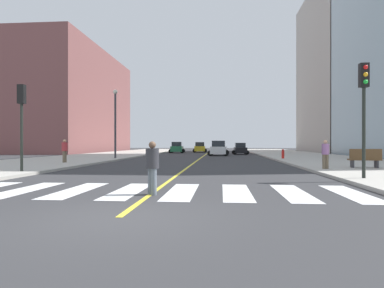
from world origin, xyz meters
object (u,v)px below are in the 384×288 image
object	(u,v)px
car_yellow_third	(200,148)
traffic_light_near_corner	(364,97)
park_bench	(365,159)
fire_hydrant	(283,154)
car_black_nearest	(240,149)
pedestrian_walking_west	(65,150)
traffic_light_far_corner	(22,110)
pedestrian_waiting_east	(325,153)
street_lamp	(115,117)
car_green_second	(177,148)
pedestrian_crossing	(152,165)
car_white_fourth	(219,149)

from	to	relation	value
car_yellow_third	traffic_light_near_corner	world-z (taller)	traffic_light_near_corner
park_bench	fire_hydrant	distance (m)	12.52
car_black_nearest	car_yellow_third	bearing A→B (deg)	-60.17
car_yellow_third	park_bench	size ratio (longest dim) A/B	2.24
pedestrian_walking_west	fire_hydrant	world-z (taller)	pedestrian_walking_west
traffic_light_far_corner	traffic_light_near_corner	bearing A→B (deg)	-7.62
pedestrian_walking_west	fire_hydrant	xyz separation A→B (m)	(17.80, 8.29, -0.54)
car_yellow_third	pedestrian_waiting_east	xyz separation A→B (m)	(9.66, -40.27, 0.21)
street_lamp	car_yellow_third	bearing A→B (deg)	76.38
car_black_nearest	car_green_second	distance (m)	12.14
traffic_light_far_corner	pedestrian_walking_west	world-z (taller)	traffic_light_far_corner
traffic_light_far_corner	pedestrian_crossing	size ratio (longest dim) A/B	2.72
car_green_second	fire_hydrant	world-z (taller)	car_green_second
car_green_second	fire_hydrant	xyz separation A→B (m)	(13.26, -22.95, -0.28)
car_black_nearest	pedestrian_walking_west	distance (m)	28.55
car_black_nearest	park_bench	size ratio (longest dim) A/B	2.06
pedestrian_walking_west	car_black_nearest	bearing A→B (deg)	157.59
pedestrian_waiting_east	car_white_fourth	bearing A→B (deg)	97.30
traffic_light_far_corner	car_white_fourth	bearing A→B (deg)	69.84
car_black_nearest	pedestrian_walking_west	size ratio (longest dim) A/B	2.15
street_lamp	traffic_light_far_corner	bearing A→B (deg)	-89.93
pedestrian_crossing	pedestrian_walking_west	world-z (taller)	pedestrian_walking_west
car_green_second	park_bench	bearing A→B (deg)	-68.25
traffic_light_near_corner	pedestrian_crossing	size ratio (longest dim) A/B	2.88
traffic_light_far_corner	fire_hydrant	bearing A→B (deg)	44.86
car_white_fourth	pedestrian_crossing	size ratio (longest dim) A/B	2.66
traffic_light_near_corner	fire_hydrant	world-z (taller)	traffic_light_near_corner
car_white_fourth	traffic_light_far_corner	bearing A→B (deg)	72.08
car_yellow_third	street_lamp	bearing A→B (deg)	-105.56
car_white_fourth	pedestrian_waiting_east	bearing A→B (deg)	106.53
car_green_second	pedestrian_walking_west	bearing A→B (deg)	-100.71
car_black_nearest	car_green_second	world-z (taller)	car_green_second
traffic_light_near_corner	fire_hydrant	distance (m)	18.65
car_green_second	pedestrian_waiting_east	distance (m)	38.57
park_bench	traffic_light_near_corner	bearing A→B (deg)	161.68
pedestrian_walking_west	car_green_second	bearing A→B (deg)	-179.83
traffic_light_far_corner	pedestrian_crossing	bearing A→B (deg)	-38.12
pedestrian_walking_west	fire_hydrant	distance (m)	19.64
traffic_light_near_corner	fire_hydrant	size ratio (longest dim) A/B	5.39
car_green_second	pedestrian_walking_west	world-z (taller)	pedestrian_walking_west
car_green_second	traffic_light_far_corner	world-z (taller)	traffic_light_far_corner
fire_hydrant	car_yellow_third	bearing A→B (deg)	109.71
fire_hydrant	street_lamp	bearing A→B (deg)	-178.25
car_white_fourth	pedestrian_walking_west	distance (m)	22.65
car_black_nearest	car_green_second	xyz separation A→B (m)	(-10.10, 6.73, 0.08)
street_lamp	fire_hydrant	bearing A→B (deg)	1.75
pedestrian_waiting_east	fire_hydrant	xyz separation A→B (m)	(0.01, 13.27, -0.48)
car_white_fourth	pedestrian_walking_west	bearing A→B (deg)	61.58
car_white_fourth	pedestrian_walking_west	xyz separation A→B (m)	(-11.56, -19.48, 0.21)
car_yellow_third	pedestrian_waiting_east	world-z (taller)	car_yellow_third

